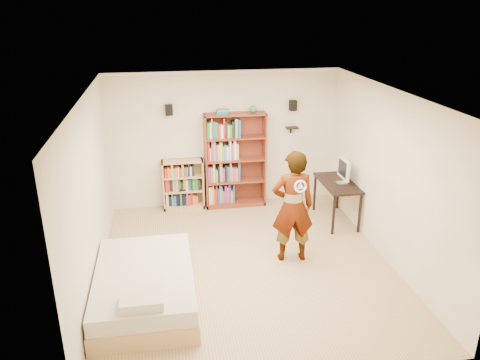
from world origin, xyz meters
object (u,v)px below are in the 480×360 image
object	(u,v)px
computer_desk	(336,201)
person	(293,207)
low_bookshelf	(183,185)
daybed	(145,282)
tall_bookshelf	(235,161)

from	to	relation	value
computer_desk	person	xyz separation A→B (m)	(-1.21, -1.22, 0.53)
low_bookshelf	daybed	bearing A→B (deg)	-102.98
computer_desk	daybed	world-z (taller)	computer_desk
daybed	person	size ratio (longest dim) A/B	1.13
tall_bookshelf	low_bookshelf	xyz separation A→B (m)	(-1.04, 0.02, -0.45)
low_bookshelf	tall_bookshelf	bearing A→B (deg)	-1.35
tall_bookshelf	person	distance (m)	2.32
low_bookshelf	computer_desk	distance (m)	2.99
person	low_bookshelf	bearing A→B (deg)	-51.49
tall_bookshelf	person	bearing A→B (deg)	-76.32
daybed	person	distance (m)	2.50
daybed	tall_bookshelf	bearing A→B (deg)	60.09
tall_bookshelf	person	xyz separation A→B (m)	(0.55, -2.25, -0.04)
daybed	person	xyz separation A→B (m)	(2.30, 0.79, 0.61)
computer_desk	daybed	size ratio (longest dim) A/B	0.55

